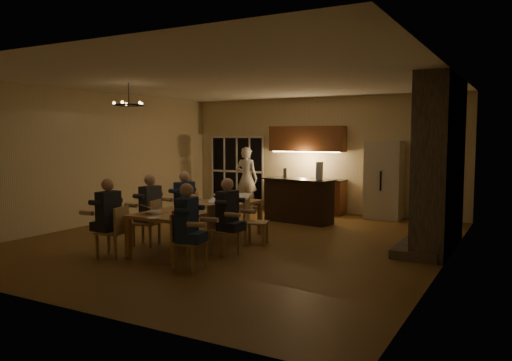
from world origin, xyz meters
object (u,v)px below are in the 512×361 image
object	(u,v)px
person_left_near	(109,217)
redcup_mid	(196,200)
laptop_e	(223,195)
chair_right_mid	(224,230)
person_right_near	(187,227)
plate_left	(155,211)
can_silver	(186,208)
chair_right_near	(190,242)
chair_right_far	(256,222)
plate_near	(201,211)
refrigerator	(384,180)
bar_island	(299,200)
laptop_f	(241,196)
dining_table	(201,226)
mug_front	(182,207)
can_cola	(232,195)
chandelier	(129,105)
plate_far	(238,203)
laptop_b	(183,208)
bar_blender	(319,171)
chair_left_mid	(146,222)
mug_back	(212,198)
redcup_near	(174,214)
chair_left_near	(112,231)
standing_person	(247,178)
bar_bottle	(285,173)
person_right_mid	(227,217)
laptop_a	(154,207)
chair_left_far	(185,214)
redcup_far	(245,197)
mug_mid	(222,201)
laptop_d	(214,202)
person_left_far	(185,204)
person_left_mid	(151,209)

from	to	relation	value
person_left_near	redcup_mid	xyz separation A→B (m)	(0.50, 1.90, 0.12)
laptop_e	chair_right_mid	bearing A→B (deg)	111.06
person_right_near	plate_left	world-z (taller)	person_right_near
person_right_near	can_silver	xyz separation A→B (m)	(-0.78, 1.00, 0.12)
chair_right_near	chair_right_mid	xyz separation A→B (m)	(-0.05, 1.09, 0.00)
chair_right_far	plate_near	distance (m)	1.23
refrigerator	bar_island	distance (m)	2.35
chair_right_mid	laptop_f	xyz separation A→B (m)	(-0.54, 1.48, 0.42)
dining_table	mug_front	xyz separation A→B (m)	(-0.05, -0.53, 0.43)
bar_island	can_cola	xyz separation A→B (m)	(-0.79, -1.84, 0.27)
chandelier	plate_far	xyz separation A→B (m)	(2.07, 0.86, -1.99)
chair_right_mid	laptop_b	distance (m)	0.83
plate_far	mug_front	bearing A→B (deg)	-110.07
chandelier	bar_blender	world-z (taller)	chandelier
chair_left_mid	mug_back	xyz separation A→B (m)	(0.58, 1.42, 0.36)
redcup_near	can_silver	world-z (taller)	same
chair_left_near	redcup_mid	xyz separation A→B (m)	(0.44, 1.91, 0.37)
standing_person	bar_bottle	size ratio (longest dim) A/B	7.57
chair_right_near	redcup_near	distance (m)	0.66
refrigerator	chair_left_near	xyz separation A→B (m)	(-3.12, -6.41, -0.55)
chair_right_mid	chandelier	distance (m)	3.43
chair_left_mid	laptop_e	bearing A→B (deg)	143.02
person_right_mid	laptop_a	xyz separation A→B (m)	(-1.13, -0.63, 0.17)
plate_left	redcup_mid	bearing A→B (deg)	92.07
chair_left_far	mug_front	xyz separation A→B (m)	(0.84, -1.19, 0.36)
chair_right_near	mug_front	distance (m)	1.46
laptop_b	redcup_far	size ratio (longest dim) A/B	2.67
mug_mid	mug_back	world-z (taller)	same
can_silver	plate_near	size ratio (longest dim) A/B	0.54
chair_left_far	standing_person	size ratio (longest dim) A/B	0.49
laptop_d	bar_blender	size ratio (longest dim) A/B	0.75
person_left_far	redcup_near	world-z (taller)	person_left_far
bar_bottle	can_cola	bearing A→B (deg)	-99.85
standing_person	redcup_near	world-z (taller)	standing_person
bar_blender	person_left_mid	bearing A→B (deg)	-119.34
person_left_near	plate_far	size ratio (longest dim) A/B	5.58
standing_person	redcup_near	size ratio (longest dim) A/B	15.14
person_right_mid	laptop_d	xyz separation A→B (m)	(-0.61, 0.50, 0.17)
chandelier	bar_bottle	xyz separation A→B (m)	(1.83, 3.58, -1.55)
person_left_near	laptop_a	world-z (taller)	person_left_near
laptop_a	bar_blender	world-z (taller)	bar_blender
laptop_f	laptop_e	bearing A→B (deg)	171.78
bar_island	laptop_b	world-z (taller)	bar_island
standing_person	mug_front	distance (m)	5.31
person_right_mid	can_cola	world-z (taller)	person_right_mid
dining_table	bar_blender	bearing A→B (deg)	70.51
person_right_mid	laptop_b	size ratio (longest dim) A/B	4.31
chair_left_near	person_left_far	xyz separation A→B (m)	(-0.01, 2.13, 0.24)
refrigerator	dining_table	bearing A→B (deg)	-115.33
refrigerator	laptop_e	size ratio (longest dim) A/B	6.25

